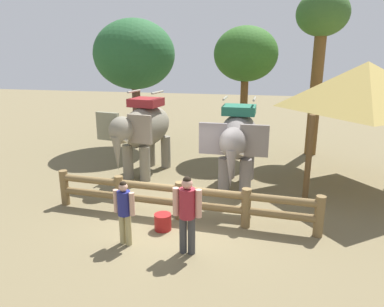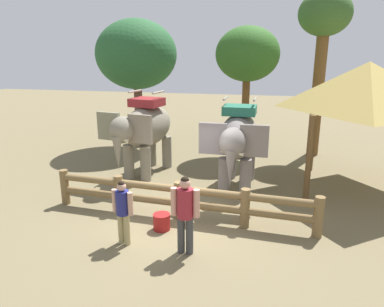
{
  "view_description": "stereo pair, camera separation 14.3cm",
  "coord_description": "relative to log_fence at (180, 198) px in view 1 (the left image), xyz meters",
  "views": [
    {
      "loc": [
        2.18,
        -8.37,
        4.36
      ],
      "look_at": [
        0.0,
        1.83,
        1.4
      ],
      "focal_mm": 33.54,
      "sensor_mm": 36.0,
      "label": 1
    },
    {
      "loc": [
        2.32,
        -8.34,
        4.36
      ],
      "look_at": [
        0.0,
        1.83,
        1.4
      ],
      "focal_mm": 33.54,
      "sensor_mm": 36.0,
      "label": 2
    }
  ],
  "objects": [
    {
      "name": "feed_bucket",
      "position": [
        -0.27,
        -0.69,
        -0.4
      ],
      "size": [
        0.43,
        0.43,
        0.42
      ],
      "color": "maroon",
      "rests_on": "ground"
    },
    {
      "name": "elephant_near_left",
      "position": [
        -2.14,
        3.29,
        1.1
      ],
      "size": [
        2.11,
        3.61,
        3.04
      ],
      "color": "gray",
      "rests_on": "ground"
    },
    {
      "name": "elephant_center",
      "position": [
        1.28,
        2.56,
        1.07
      ],
      "size": [
        1.98,
        3.45,
        2.98
      ],
      "color": "slate",
      "rests_on": "ground"
    },
    {
      "name": "tree_back_center",
      "position": [
        1.14,
        6.87,
        3.62
      ],
      "size": [
        2.65,
        2.65,
        5.41
      ],
      "color": "brown",
      "rests_on": "ground"
    },
    {
      "name": "ground_plane",
      "position": [
        -0.0,
        -0.25,
        -0.61
      ],
      "size": [
        60.0,
        60.0,
        0.0
      ],
      "primitive_type": "plane",
      "color": "brown"
    },
    {
      "name": "tree_far_right",
      "position": [
        4.1,
        7.44,
        4.8
      ],
      "size": [
        2.1,
        2.1,
        6.74
      ],
      "color": "brown",
      "rests_on": "ground"
    },
    {
      "name": "tourist_woman_in_black",
      "position": [
        -0.92,
        -1.56,
        0.3
      ],
      "size": [
        0.55,
        0.36,
        1.57
      ],
      "color": "#9E915F",
      "rests_on": "ground"
    },
    {
      "name": "thatched_shelter",
      "position": [
        5.09,
        3.48,
        2.71
      ],
      "size": [
        4.41,
        4.41,
        4.09
      ],
      "color": "brown",
      "rests_on": "ground"
    },
    {
      "name": "log_fence",
      "position": [
        0.0,
        0.0,
        0.0
      ],
      "size": [
        7.32,
        0.68,
        1.05
      ],
      "color": "brown",
      "rests_on": "ground"
    },
    {
      "name": "tree_far_left",
      "position": [
        -3.82,
        7.1,
        3.62
      ],
      "size": [
        3.63,
        3.63,
        5.8
      ],
      "color": "brown",
      "rests_on": "ground"
    },
    {
      "name": "tourist_man_in_blue",
      "position": [
        0.58,
        -1.64,
        0.45
      ],
      "size": [
        0.64,
        0.35,
        1.82
      ],
      "color": "#38383A",
      "rests_on": "ground"
    }
  ]
}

